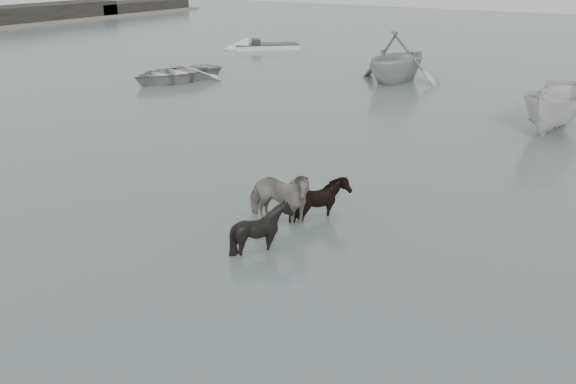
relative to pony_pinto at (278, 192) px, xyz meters
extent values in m
plane|color=#566661|center=(0.21, -0.61, -0.84)|extent=(140.00, 140.00, 0.00)
imported|color=black|center=(0.00, 0.00, 0.00)|extent=(2.01, 0.98, 1.67)
imported|color=black|center=(0.80, 0.76, -0.16)|extent=(1.21, 1.40, 1.36)
imported|color=black|center=(0.57, -1.56, -0.14)|extent=(1.54, 1.45, 1.40)
imported|color=#BBBBB6|center=(-15.57, 13.39, -0.29)|extent=(4.77, 5.92, 1.09)
imported|color=#A9ACA9|center=(-5.35, 19.62, 0.58)|extent=(5.23, 5.88, 2.83)
imported|color=beige|center=(3.96, 13.39, 0.12)|extent=(2.12, 5.05, 1.92)
cube|color=black|center=(-49.79, 27.39, 0.11)|extent=(4.50, 24.00, 1.50)
cube|color=black|center=(-49.79, 44.39, -0.09)|extent=(4.50, 14.00, 1.10)
camera|label=1|loc=(8.37, -12.61, 5.59)|focal=40.00mm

